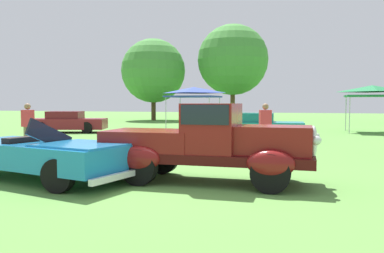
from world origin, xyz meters
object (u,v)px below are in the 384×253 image
(spectator_near_truck, at_px, (28,125))
(spectator_between_cars, at_px, (265,126))
(show_car_burgundy, at_px, (68,122))
(canopy_tent_left_field, at_px, (194,92))
(feature_pickup_truck, at_px, (209,142))
(neighbor_convertible, at_px, (46,154))
(show_car_teal, at_px, (256,126))
(canopy_tent_center_field, at_px, (372,90))

(spectator_near_truck, distance_m, spectator_between_cars, 8.42)
(show_car_burgundy, bearing_deg, canopy_tent_left_field, 37.43)
(feature_pickup_truck, bearing_deg, show_car_burgundy, 134.60)
(neighbor_convertible, relative_size, show_car_burgundy, 1.04)
(show_car_teal, relative_size, canopy_tent_center_field, 1.56)
(feature_pickup_truck, distance_m, show_car_burgundy, 16.16)
(spectator_near_truck, bearing_deg, canopy_tent_left_field, 79.36)
(show_car_teal, distance_m, canopy_tent_center_field, 8.46)
(neighbor_convertible, relative_size, canopy_tent_center_field, 1.65)
(neighbor_convertible, bearing_deg, spectator_near_truck, 132.79)
(neighbor_convertible, distance_m, canopy_tent_left_field, 17.21)
(spectator_between_cars, bearing_deg, canopy_tent_left_field, 118.77)
(canopy_tent_left_field, bearing_deg, neighbor_convertible, -84.45)
(feature_pickup_truck, bearing_deg, canopy_tent_left_field, 107.69)
(neighbor_convertible, xyz_separation_m, canopy_tent_left_field, (-1.65, 17.03, 1.84))
(neighbor_convertible, distance_m, spectator_near_truck, 5.95)
(neighbor_convertible, height_order, canopy_tent_left_field, canopy_tent_left_field)
(spectator_near_truck, height_order, canopy_tent_center_field, canopy_tent_center_field)
(spectator_near_truck, bearing_deg, show_car_teal, 45.23)
(canopy_tent_center_field, bearing_deg, neighbor_convertible, -117.14)
(spectator_between_cars, bearing_deg, neighbor_convertible, -121.76)
(feature_pickup_truck, xyz_separation_m, neighbor_convertible, (-3.52, -0.81, -0.29))
(canopy_tent_center_field, bearing_deg, show_car_burgundy, -163.11)
(spectator_near_truck, xyz_separation_m, canopy_tent_center_field, (12.95, 13.03, 1.51))
(spectator_between_cars, bearing_deg, spectator_near_truck, -164.63)
(show_car_teal, relative_size, canopy_tent_left_field, 1.45)
(feature_pickup_truck, bearing_deg, neighbor_convertible, -167.08)
(canopy_tent_left_field, xyz_separation_m, canopy_tent_center_field, (10.57, 0.36, -0.00))
(neighbor_convertible, xyz_separation_m, show_car_burgundy, (-7.82, 12.31, 0.02))
(canopy_tent_left_field, bearing_deg, feature_pickup_truck, -72.31)
(canopy_tent_left_field, distance_m, canopy_tent_center_field, 10.58)
(neighbor_convertible, height_order, canopy_tent_center_field, canopy_tent_center_field)
(show_car_teal, height_order, canopy_tent_left_field, canopy_tent_left_field)
(show_car_teal, distance_m, spectator_near_truck, 10.12)
(feature_pickup_truck, xyz_separation_m, canopy_tent_left_field, (-5.18, 16.22, 1.55))
(show_car_burgundy, bearing_deg, show_car_teal, -4.05)
(spectator_between_cars, xyz_separation_m, canopy_tent_center_field, (4.84, 10.80, 1.51))
(show_car_burgundy, bearing_deg, spectator_between_cars, -25.67)
(neighbor_convertible, relative_size, canopy_tent_left_field, 1.52)
(feature_pickup_truck, height_order, canopy_tent_left_field, canopy_tent_left_field)
(show_car_burgundy, relative_size, canopy_tent_left_field, 1.47)
(show_car_burgundy, xyz_separation_m, canopy_tent_center_field, (16.74, 5.08, 1.82))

